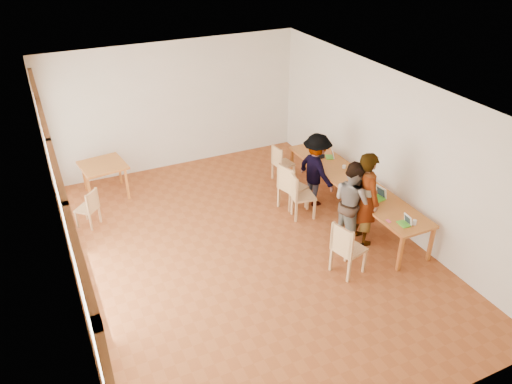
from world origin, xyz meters
The scene contains 25 objects.
ground centered at (0.00, 0.00, 0.00)m, with size 8.00×8.00×0.00m, color #984D24.
wall_back centered at (0.00, 4.00, 1.50)m, with size 6.00×0.10×3.00m, color silver.
wall_front centered at (0.00, -4.00, 1.50)m, with size 6.00×0.10×3.00m, color silver.
wall_right centered at (3.00, 0.00, 1.50)m, with size 0.10×8.00×3.00m, color silver.
window_wall centered at (-2.96, 0.00, 1.50)m, with size 0.10×8.00×3.00m, color white.
ceiling centered at (0.00, 0.00, 3.02)m, with size 6.00×8.00×0.04m, color white.
communal_table centered at (2.50, 0.29, 0.70)m, with size 0.80×4.00×0.75m.
side_table centered at (-1.95, 3.20, 0.67)m, with size 0.90×0.90×0.75m.
chair_near centered at (1.23, -1.32, 0.62)m, with size 0.57×0.57×0.54m.
chair_mid centered at (1.42, 0.64, 0.60)m, with size 0.53×0.53×0.52m.
chair_far centered at (1.40, 0.96, 0.63)m, with size 0.59×0.59×0.54m.
chair_empty centered at (1.81, 2.14, 0.53)m, with size 0.45×0.45×0.46m.
chair_spare centered at (-2.44, 2.07, 0.49)m, with size 0.52×0.52×0.42m.
person_near centered at (2.12, -0.61, 0.92)m, with size 0.67×0.44×1.84m, color gray.
person_mid centered at (1.93, -0.47, 0.82)m, with size 0.79×0.62×1.63m, color gray.
person_far centered at (2.02, 0.95, 0.80)m, with size 1.03×0.59×1.59m, color gray.
laptop_near centered at (2.41, -1.40, 0.80)m, with size 0.20×0.23×0.18m.
laptop_mid centered at (2.55, -0.47, 0.81)m, with size 0.26×0.29×0.23m.
laptop_far centered at (2.67, 1.40, 0.80)m, with size 0.25×0.26×0.18m.
yellow_mug centered at (2.67, -0.11, 0.80)m, with size 0.12×0.12×0.09m, color #F5AA31.
green_bottle centered at (2.55, 1.79, 0.89)m, with size 0.07×0.07×0.28m, color #14642C.
clear_glass centered at (2.53, -1.48, 0.80)m, with size 0.07×0.07×0.09m, color silver.
condiment_cup centered at (2.65, 0.85, 0.78)m, with size 0.08×0.08×0.06m, color white.
pink_phone centered at (2.19, -1.21, 0.76)m, with size 0.05×0.10×0.01m, color #E64666.
black_pouch centered at (2.44, 1.55, 0.80)m, with size 0.16×0.26×0.09m, color black.
Camera 1 is at (-3.03, -6.84, 5.57)m, focal length 35.00 mm.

